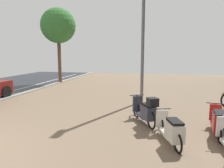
{
  "coord_description": "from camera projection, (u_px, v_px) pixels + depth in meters",
  "views": [
    {
      "loc": [
        4.58,
        -2.61,
        2.18
      ],
      "look_at": [
        3.22,
        3.95,
        1.19
      ],
      "focal_mm": 33.07,
      "sensor_mm": 36.0,
      "label": 1
    }
  ],
  "objects": [
    {
      "name": "street_tree",
      "position": [
        58.0,
        26.0,
        14.97
      ],
      "size": [
        2.53,
        2.53,
        5.46
      ],
      "color": "brown",
      "rests_on": "ground"
    },
    {
      "name": "scooter_near",
      "position": [
        171.0,
        129.0,
        4.98
      ],
      "size": [
        0.74,
        1.64,
        0.71
      ],
      "color": "black",
      "rests_on": "ground"
    },
    {
      "name": "scooter_mid",
      "position": [
        146.0,
        111.0,
        6.37
      ],
      "size": [
        0.96,
        1.56,
        0.95
      ],
      "color": "black",
      "rests_on": "ground"
    },
    {
      "name": "lamp_post",
      "position": [
        143.0,
        24.0,
        8.9
      ],
      "size": [
        0.2,
        0.52,
        6.25
      ],
      "color": "slate",
      "rests_on": "ground"
    },
    {
      "name": "scooter_far",
      "position": [
        218.0,
        122.0,
        5.49
      ],
      "size": [
        0.61,
        1.74,
        0.75
      ],
      "color": "black",
      "rests_on": "ground"
    }
  ]
}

